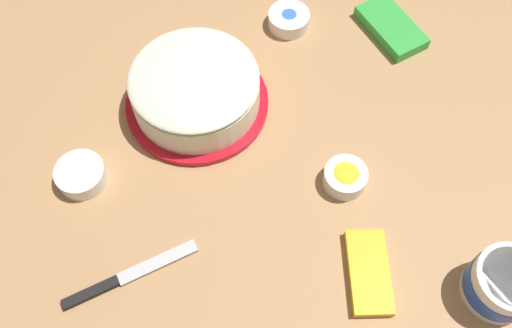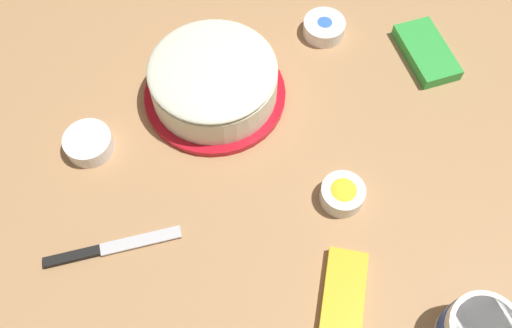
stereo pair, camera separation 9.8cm
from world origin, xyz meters
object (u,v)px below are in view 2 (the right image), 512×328
object	(u,v)px
frosted_cake	(214,82)
candy_box_lower	(426,52)
sprinkle_bowl_yellow	(343,194)
candy_box_upper	(344,293)
spreading_knife	(101,250)
sprinkle_bowl_blue	(324,27)
sprinkle_bowl_orange	(89,143)

from	to	relation	value
frosted_cake	candy_box_lower	size ratio (longest dim) A/B	1.79
sprinkle_bowl_yellow	candy_box_upper	xyz separation A→B (m)	(0.18, -0.01, -0.01)
spreading_knife	candy_box_upper	xyz separation A→B (m)	(0.07, 0.41, 0.00)
spreading_knife	candy_box_upper	distance (m)	0.42
frosted_cake	sprinkle_bowl_blue	world-z (taller)	frosted_cake
spreading_knife	sprinkle_bowl_blue	bearing A→B (deg)	140.36
sprinkle_bowl_blue	candy_box_lower	world-z (taller)	sprinkle_bowl_blue
spreading_knife	candy_box_upper	world-z (taller)	candy_box_upper
frosted_cake	candy_box_lower	distance (m)	0.45
spreading_knife	sprinkle_bowl_orange	world-z (taller)	sprinkle_bowl_orange
sprinkle_bowl_blue	candy_box_lower	bearing A→B (deg)	73.25
frosted_cake	spreading_knife	xyz separation A→B (m)	(0.33, -0.18, -0.04)
candy_box_lower	candy_box_upper	xyz separation A→B (m)	(0.50, -0.21, -0.00)
frosted_cake	candy_box_upper	bearing A→B (deg)	29.63
spreading_knife	sprinkle_bowl_blue	distance (m)	0.64
candy_box_lower	candy_box_upper	bearing A→B (deg)	-40.48
sprinkle_bowl_blue	spreading_knife	bearing A→B (deg)	-39.64
frosted_cake	sprinkle_bowl_blue	xyz separation A→B (m)	(-0.17, 0.23, -0.03)
sprinkle_bowl_yellow	candy_box_lower	bearing A→B (deg)	148.89
frosted_cake	sprinkle_bowl_orange	world-z (taller)	frosted_cake
frosted_cake	sprinkle_bowl_orange	size ratio (longest dim) A/B	3.10
sprinkle_bowl_blue	sprinkle_bowl_yellow	world-z (taller)	sprinkle_bowl_yellow
spreading_knife	candy_box_lower	xyz separation A→B (m)	(-0.43, 0.62, 0.01)
sprinkle_bowl_blue	candy_box_upper	distance (m)	0.57
sprinkle_bowl_orange	candy_box_lower	size ratio (longest dim) A/B	0.58
frosted_cake	candy_box_lower	world-z (taller)	frosted_cake
frosted_cake	sprinkle_bowl_orange	distance (m)	0.26
candy_box_lower	sprinkle_bowl_blue	bearing A→B (deg)	-124.90
sprinkle_bowl_yellow	sprinkle_bowl_orange	bearing A→B (deg)	-102.55
frosted_cake	candy_box_upper	xyz separation A→B (m)	(0.40, 0.23, -0.04)
sprinkle_bowl_yellow	spreading_knife	bearing A→B (deg)	-76.38
candy_box_upper	candy_box_lower	bearing A→B (deg)	168.00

